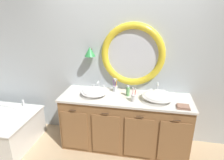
{
  "coord_description": "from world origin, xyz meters",
  "views": [
    {
      "loc": [
        0.34,
        -2.31,
        2.06
      ],
      "look_at": [
        -0.14,
        0.25,
        1.1
      ],
      "focal_mm": 30.76,
      "sensor_mm": 36.0,
      "label": 1
    }
  ],
  "objects_px": {
    "toothbrush_holder_left": "(115,88)",
    "toothbrush_holder_right": "(134,97)",
    "soap_dispenser": "(128,91)",
    "folded_hand_towel": "(183,107)",
    "sink_basin_right": "(158,96)",
    "sink_basin_left": "(94,92)"
  },
  "relations": [
    {
      "from": "toothbrush_holder_left",
      "to": "toothbrush_holder_right",
      "type": "distance_m",
      "value": 0.43
    },
    {
      "from": "toothbrush_holder_left",
      "to": "toothbrush_holder_right",
      "type": "xyz_separation_m",
      "value": [
        0.31,
        -0.3,
        0.0
      ]
    },
    {
      "from": "toothbrush_holder_right",
      "to": "soap_dispenser",
      "type": "height_order",
      "value": "toothbrush_holder_right"
    },
    {
      "from": "folded_hand_towel",
      "to": "toothbrush_holder_left",
      "type": "bearing_deg",
      "value": 158.91
    },
    {
      "from": "sink_basin_right",
      "to": "folded_hand_towel",
      "type": "xyz_separation_m",
      "value": [
        0.32,
        -0.17,
        -0.05
      ]
    },
    {
      "from": "sink_basin_left",
      "to": "sink_basin_right",
      "type": "xyz_separation_m",
      "value": [
        0.93,
        -0.0,
        0.01
      ]
    },
    {
      "from": "toothbrush_holder_right",
      "to": "sink_basin_left",
      "type": "bearing_deg",
      "value": 171.19
    },
    {
      "from": "sink_basin_right",
      "to": "folded_hand_towel",
      "type": "distance_m",
      "value": 0.37
    },
    {
      "from": "toothbrush_holder_left",
      "to": "folded_hand_towel",
      "type": "xyz_separation_m",
      "value": [
        0.97,
        -0.37,
        -0.04
      ]
    },
    {
      "from": "sink_basin_right",
      "to": "folded_hand_towel",
      "type": "relative_size",
      "value": 2.73
    },
    {
      "from": "sink_basin_left",
      "to": "soap_dispenser",
      "type": "xyz_separation_m",
      "value": [
        0.5,
        0.07,
        0.02
      ]
    },
    {
      "from": "sink_basin_left",
      "to": "soap_dispenser",
      "type": "height_order",
      "value": "soap_dispenser"
    },
    {
      "from": "toothbrush_holder_left",
      "to": "folded_hand_towel",
      "type": "distance_m",
      "value": 1.04
    },
    {
      "from": "sink_basin_left",
      "to": "soap_dispenser",
      "type": "relative_size",
      "value": 2.34
    },
    {
      "from": "folded_hand_towel",
      "to": "soap_dispenser",
      "type": "bearing_deg",
      "value": 162.54
    },
    {
      "from": "folded_hand_towel",
      "to": "sink_basin_right",
      "type": "bearing_deg",
      "value": 152.48
    },
    {
      "from": "toothbrush_holder_right",
      "to": "folded_hand_towel",
      "type": "height_order",
      "value": "toothbrush_holder_right"
    },
    {
      "from": "soap_dispenser",
      "to": "folded_hand_towel",
      "type": "xyz_separation_m",
      "value": [
        0.75,
        -0.24,
        -0.06
      ]
    },
    {
      "from": "sink_basin_right",
      "to": "soap_dispenser",
      "type": "relative_size",
      "value": 2.69
    },
    {
      "from": "sink_basin_left",
      "to": "sink_basin_right",
      "type": "relative_size",
      "value": 0.87
    },
    {
      "from": "sink_basin_left",
      "to": "soap_dispenser",
      "type": "bearing_deg",
      "value": 7.99
    },
    {
      "from": "sink_basin_left",
      "to": "folded_hand_towel",
      "type": "xyz_separation_m",
      "value": [
        1.25,
        -0.17,
        -0.04
      ]
    }
  ]
}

